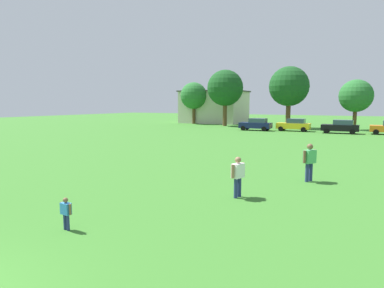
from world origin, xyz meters
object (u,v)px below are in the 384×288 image
Objects in this scene: parked_car_navy_0 at (256,124)px; tree_center_right at (356,96)px; bystander_near_trees at (309,159)px; parked_car_black_2 at (341,127)px; tree_far_left at (194,96)px; adult_bystander at (238,173)px; child_kite_flyer at (66,211)px; tree_left at (225,88)px; parked_car_yellow_1 at (294,125)px; tree_center_left at (289,87)px.

tree_center_right is at bearing -148.96° from parked_car_navy_0.
parked_car_black_2 is (-0.58, 28.71, -0.21)m from bystander_near_trees.
parked_car_navy_0 is 18.28m from tree_far_left.
child_kite_flyer is at bearing 166.25° from adult_bystander.
tree_far_left is at bearing 158.47° from tree_left.
tree_center_right is at bearing 28.66° from bystander_near_trees.
parked_car_yellow_1 is at bearing -23.46° from tree_far_left.
bystander_near_trees reaches higher than parked_car_black_2.
parked_car_navy_0 is at bearing -42.92° from tree_left.
parked_car_yellow_1 reaches higher than adult_bystander.
adult_bystander is 0.89× the size of bystander_near_trees.
tree_left reaches higher than adult_bystander.
bystander_near_trees reaches higher than parked_car_navy_0.
child_kite_flyer is 45.09m from tree_center_left.
tree_far_left is 0.82× the size of tree_left.
tree_center_right reaches higher than parked_car_black_2.
tree_center_right is at bearing 12.47° from adult_bystander.
child_kite_flyer is 38.68m from parked_car_black_2.
bystander_near_trees reaches higher than adult_bystander.
tree_far_left is at bearing -20.32° from parked_car_black_2.
parked_car_yellow_1 is at bearing 23.78° from adult_bystander.
parked_car_black_2 is at bearing 171.20° from parked_car_yellow_1.
bystander_near_trees is 36.30m from tree_center_left.
tree_far_left is at bearing 64.12° from bystander_near_trees.
tree_far_left is (-14.81, 9.84, 4.24)m from parked_car_navy_0.
bystander_near_trees is at bearing -76.60° from tree_center_left.
child_kite_flyer is 0.13× the size of tree_far_left.
adult_bystander is at bearing 65.05° from child_kite_flyer.
tree_center_right is at bearing -100.75° from parked_car_black_2.
tree_center_left is at bearing -176.69° from tree_center_right.
tree_center_left is at bearing -10.19° from tree_far_left.
bystander_near_trees is 46.35m from tree_far_left.
tree_far_left reaches higher than bystander_near_trees.
bystander_near_trees is 0.42× the size of parked_car_black_2.
parked_car_navy_0 is at bearing 51.44° from bystander_near_trees.
tree_left is 10.37m from tree_center_left.
parked_car_yellow_1 is at bearing -164.81° from parked_car_navy_0.
child_kite_flyer is 45.74m from tree_center_right.
parked_car_black_2 is 11.30m from tree_center_left.
bystander_near_trees is 35.67m from tree_center_right.
parked_car_yellow_1 is 9.99m from tree_center_right.
parked_car_navy_0 is 5.02m from parked_car_yellow_1.
tree_center_right is (9.03, 0.52, -1.48)m from tree_center_left.
bystander_near_trees is at bearing 111.64° from parked_car_navy_0.
parked_car_navy_0 is at bearing 2.23° from parked_car_black_2.
tree_center_left reaches higher than parked_car_navy_0.
child_kite_flyer is 0.11× the size of tree_left.
tree_center_left reaches higher than adult_bystander.
tree_center_left is at bearing 43.20° from bystander_near_trees.
bystander_near_trees is at bearing 91.16° from parked_car_black_2.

